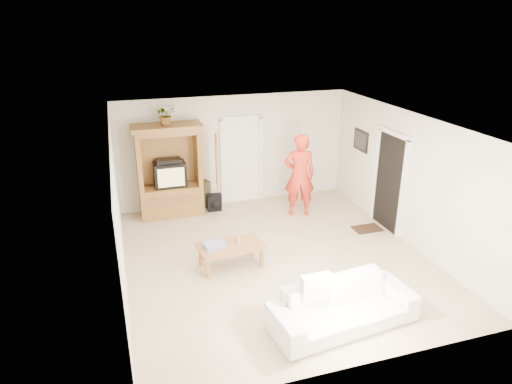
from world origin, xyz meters
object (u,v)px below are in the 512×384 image
man (300,175)px  coffee_table (231,248)px  armoire (171,177)px  sofa (343,306)px

man → coffee_table: 2.80m
armoire → man: (2.76, -0.88, 0.04)m
man → sofa: (-0.91, -3.94, -0.63)m
armoire → man: 2.89m
armoire → sofa: size_ratio=0.96×
sofa → coffee_table: 2.43m
armoire → sofa: 5.19m
man → sofa: man is taller
armoire → man: armoire is taller
armoire → sofa: (1.85, -4.82, -0.59)m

